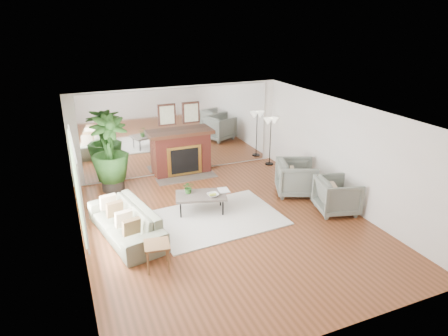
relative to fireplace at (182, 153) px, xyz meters
name	(u,v)px	position (x,y,z in m)	size (l,w,h in m)	color
ground	(228,225)	(0.00, -3.26, -0.66)	(7.00, 7.00, 0.00)	brown
wall_left	(77,196)	(-2.99, -3.26, 0.59)	(0.02, 7.00, 2.50)	white
wall_right	(344,154)	(2.99, -3.26, 0.59)	(0.02, 7.00, 2.50)	white
wall_back	(179,131)	(0.00, 0.23, 0.59)	(6.00, 0.02, 2.50)	white
mirror_panel	(179,131)	(0.00, 0.21, 0.59)	(5.40, 0.04, 2.40)	silver
window_panel	(77,183)	(-2.96, -2.86, 0.69)	(0.04, 2.40, 1.50)	#B2E09E
fireplace	(182,153)	(0.00, 0.00, 0.00)	(1.85, 0.83, 2.05)	maroon
area_rug	(217,218)	(-0.11, -2.90, -0.64)	(2.81, 2.01, 0.03)	white
coffee_table	(201,196)	(-0.33, -2.46, -0.24)	(1.29, 0.96, 0.46)	#554C43
sofa	(126,222)	(-2.13, -2.86, -0.33)	(2.26, 0.88, 0.66)	gray
armchair_back	(296,178)	(2.27, -2.42, -0.22)	(0.95, 0.98, 0.89)	slate
armchair_front	(337,195)	(2.60, -3.65, -0.24)	(0.89, 0.91, 0.83)	slate
side_table	(157,248)	(-1.80, -4.22, -0.23)	(0.51, 0.51, 0.51)	brown
potted_ficus	(110,152)	(-2.03, -0.35, 0.40)	(1.05, 1.05, 1.99)	black
floor_lamp	(271,125)	(2.70, -0.26, 0.60)	(0.48, 0.27, 1.47)	black
tabletop_plant	(189,187)	(-0.56, -2.28, -0.05)	(0.26, 0.23, 0.29)	#2F5D22
fruit_bowl	(213,195)	(-0.11, -2.66, -0.17)	(0.26, 0.26, 0.06)	brown
book	(219,191)	(0.11, -2.46, -0.19)	(0.24, 0.33, 0.02)	brown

